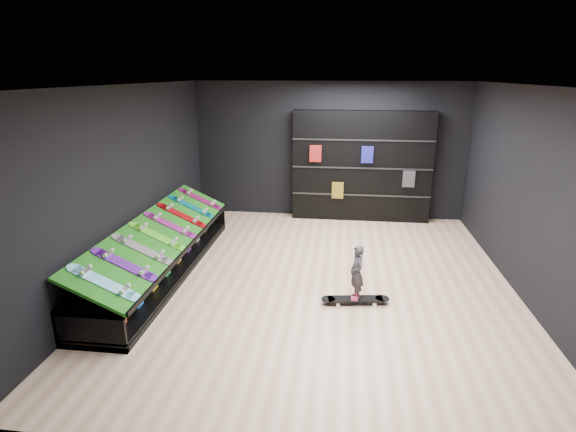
# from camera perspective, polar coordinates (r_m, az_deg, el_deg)

# --- Properties ---
(floor) EXTENTS (6.00, 7.00, 0.01)m
(floor) POSITION_cam_1_polar(r_m,az_deg,el_deg) (7.25, 3.77, -8.18)
(floor) COLOR beige
(floor) RESTS_ON ground
(ceiling) EXTENTS (6.00, 7.00, 0.01)m
(ceiling) POSITION_cam_1_polar(r_m,az_deg,el_deg) (6.53, 4.32, 16.24)
(ceiling) COLOR white
(ceiling) RESTS_ON ground
(wall_back) EXTENTS (6.00, 0.02, 3.00)m
(wall_back) POSITION_cam_1_polar(r_m,az_deg,el_deg) (10.16, 5.16, 8.24)
(wall_back) COLOR black
(wall_back) RESTS_ON ground
(wall_front) EXTENTS (6.00, 0.02, 3.00)m
(wall_front) POSITION_cam_1_polar(r_m,az_deg,el_deg) (3.46, 0.66, -11.03)
(wall_front) COLOR black
(wall_front) RESTS_ON ground
(wall_left) EXTENTS (0.02, 7.00, 3.00)m
(wall_left) POSITION_cam_1_polar(r_m,az_deg,el_deg) (7.51, -19.54, 3.89)
(wall_left) COLOR black
(wall_left) RESTS_ON ground
(wall_right) EXTENTS (0.02, 7.00, 3.00)m
(wall_right) POSITION_cam_1_polar(r_m,az_deg,el_deg) (7.23, 28.50, 2.25)
(wall_right) COLOR black
(wall_right) RESTS_ON ground
(display_rack) EXTENTS (0.90, 4.50, 0.50)m
(display_rack) POSITION_cam_1_polar(r_m,az_deg,el_deg) (7.70, -15.58, -5.20)
(display_rack) COLOR black
(display_rack) RESTS_ON ground
(turf_ramp) EXTENTS (0.92, 4.50, 0.46)m
(turf_ramp) POSITION_cam_1_polar(r_m,az_deg,el_deg) (7.52, -15.51, -1.98)
(turf_ramp) COLOR #13560D
(turf_ramp) RESTS_ON display_rack
(back_shelving) EXTENTS (3.00, 0.35, 2.40)m
(back_shelving) POSITION_cam_1_polar(r_m,az_deg,el_deg) (10.04, 9.31, 6.23)
(back_shelving) COLOR black
(back_shelving) RESTS_ON ground
(floor_skateboard) EXTENTS (1.00, 0.36, 0.09)m
(floor_skateboard) POSITION_cam_1_polar(r_m,az_deg,el_deg) (6.61, 8.53, -10.59)
(floor_skateboard) COLOR black
(floor_skateboard) RESTS_ON ground
(child) EXTENTS (0.18, 0.21, 0.48)m
(child) POSITION_cam_1_polar(r_m,az_deg,el_deg) (6.49, 8.65, -8.40)
(child) COLOR black
(child) RESTS_ON floor_skateboard
(display_board_0) EXTENTS (0.93, 0.22, 0.50)m
(display_board_0) POSITION_cam_1_polar(r_m,az_deg,el_deg) (5.93, -22.32, -7.85)
(display_board_0) COLOR #0CB2E5
(display_board_0) RESTS_ON turf_ramp
(display_board_1) EXTENTS (0.93, 0.22, 0.50)m
(display_board_1) POSITION_cam_1_polar(r_m,az_deg,el_deg) (6.36, -20.00, -5.82)
(display_board_1) COLOR purple
(display_board_1) RESTS_ON turf_ramp
(display_board_2) EXTENTS (0.93, 0.22, 0.50)m
(display_board_2) POSITION_cam_1_polar(r_m,az_deg,el_deg) (6.81, -17.99, -4.05)
(display_board_2) COLOR black
(display_board_2) RESTS_ON turf_ramp
(display_board_3) EXTENTS (0.93, 0.22, 0.50)m
(display_board_3) POSITION_cam_1_polar(r_m,az_deg,el_deg) (7.27, -16.23, -2.50)
(display_board_3) COLOR green
(display_board_3) RESTS_ON turf_ramp
(display_board_4) EXTENTS (0.93, 0.22, 0.50)m
(display_board_4) POSITION_cam_1_polar(r_m,az_deg,el_deg) (7.74, -14.69, -1.13)
(display_board_4) COLOR #2626BF
(display_board_4) RESTS_ON turf_ramp
(display_board_5) EXTENTS (0.93, 0.22, 0.50)m
(display_board_5) POSITION_cam_1_polar(r_m,az_deg,el_deg) (8.22, -13.34, 0.08)
(display_board_5) COLOR red
(display_board_5) RESTS_ON turf_ramp
(display_board_6) EXTENTS (0.93, 0.22, 0.50)m
(display_board_6) POSITION_cam_1_polar(r_m,az_deg,el_deg) (8.71, -12.13, 1.16)
(display_board_6) COLOR #0C8C99
(display_board_6) RESTS_ON turf_ramp
(display_board_7) EXTENTS (0.93, 0.22, 0.50)m
(display_board_7) POSITION_cam_1_polar(r_m,az_deg,el_deg) (9.20, -11.05, 2.12)
(display_board_7) COLOR #E5198C
(display_board_7) RESTS_ON turf_ramp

